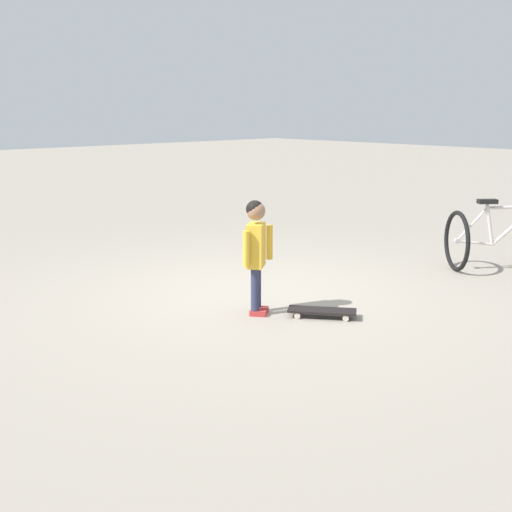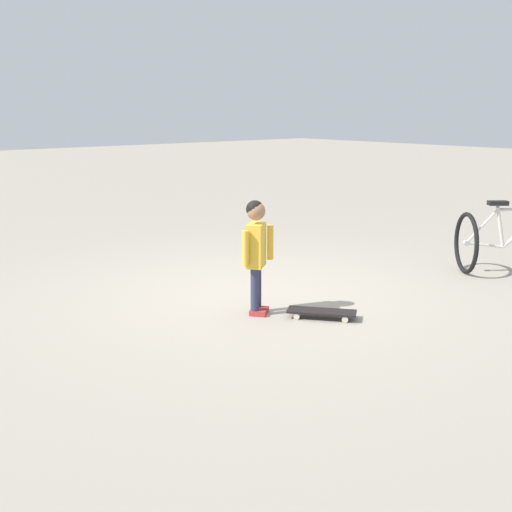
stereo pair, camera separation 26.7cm
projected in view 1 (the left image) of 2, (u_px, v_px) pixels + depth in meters
name	position (u px, v px, depth m)	size (l,w,h in m)	color
ground_plane	(259.00, 293.00, 6.60)	(50.00, 50.00, 0.00)	#9E9384
child_person	(256.00, 245.00, 5.79)	(0.40, 0.27, 1.06)	#2D3351
skateboard	(322.00, 311.00, 5.83)	(0.53, 0.61, 0.07)	black
bicycle_near	(499.00, 238.00, 7.47)	(1.28, 1.22, 0.85)	black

